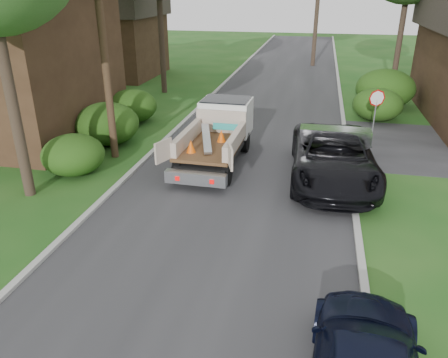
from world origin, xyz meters
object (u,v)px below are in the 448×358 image
utility_pole (102,27)px  black_pickup (333,157)px  flatbed_truck (220,129)px  stop_sign (376,105)px  house_left_far (110,36)px

utility_pole → black_pickup: (8.87, -0.48, -4.28)m
utility_pole → flatbed_truck: bearing=13.2°
flatbed_truck → black_pickup: bearing=-17.0°
stop_sign → house_left_far: (-18.70, 13.00, 1.27)m
flatbed_truck → black_pickup: flatbed_truck is taller
flatbed_truck → utility_pole: bearing=-165.7°
utility_pole → black_pickup: utility_pole is taller
stop_sign → black_pickup: size_ratio=0.38×
stop_sign → house_left_far: house_left_far is taller
black_pickup → flatbed_truck: bearing=158.8°
black_pickup → utility_pole: bearing=173.8°
house_left_far → flatbed_truck: size_ratio=1.29×
stop_sign → black_pickup: stop_sign is taller
house_left_far → flatbed_truck: 20.29m
stop_sign → flatbed_truck: stop_sign is taller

